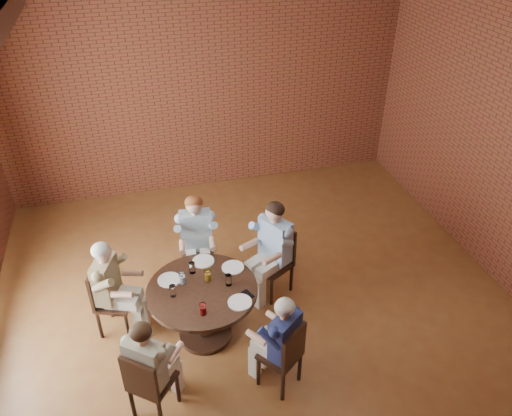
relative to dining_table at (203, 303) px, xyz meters
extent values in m
plane|color=brown|center=(0.71, 0.00, -0.53)|extent=(7.00, 7.00, 0.00)
plane|color=white|center=(0.71, 0.00, 2.87)|extent=(7.00, 7.00, 0.00)
plane|color=brown|center=(0.71, 3.50, 1.17)|extent=(7.00, 0.00, 7.00)
cylinder|color=black|center=(0.00, 0.00, -0.50)|extent=(0.62, 0.62, 0.06)
cylinder|color=black|center=(0.00, 0.00, -0.18)|extent=(0.18, 0.18, 0.64)
cylinder|color=#331B12|center=(0.00, 0.00, 0.20)|extent=(1.24, 1.24, 0.05)
cube|color=black|center=(0.97, 0.55, -0.10)|extent=(0.59, 0.59, 0.04)
cube|color=black|center=(1.14, 0.65, 0.17)|extent=(0.25, 0.39, 0.49)
cylinder|color=black|center=(0.72, 0.62, -0.32)|extent=(0.04, 0.04, 0.41)
cylinder|color=black|center=(0.90, 0.30, -0.32)|extent=(0.04, 0.04, 0.41)
cylinder|color=black|center=(1.04, 0.81, -0.32)|extent=(0.04, 0.04, 0.41)
cylinder|color=black|center=(1.23, 0.48, -0.32)|extent=(0.04, 0.04, 0.41)
cube|color=black|center=(0.10, 0.99, -0.10)|extent=(0.45, 0.45, 0.04)
cube|color=black|center=(0.12, 1.17, 0.16)|extent=(0.42, 0.08, 0.47)
cylinder|color=black|center=(-0.09, 0.83, -0.32)|extent=(0.04, 0.04, 0.41)
cylinder|color=black|center=(0.26, 0.79, -0.32)|extent=(0.04, 0.04, 0.41)
cylinder|color=black|center=(-0.06, 1.18, -0.32)|extent=(0.04, 0.04, 0.41)
cylinder|color=black|center=(0.29, 1.15, -0.32)|extent=(0.04, 0.04, 0.41)
cube|color=black|center=(-0.97, 0.39, -0.10)|extent=(0.52, 0.52, 0.04)
cube|color=black|center=(-1.14, 0.45, 0.15)|extent=(0.18, 0.38, 0.45)
cylinder|color=black|center=(-0.88, 0.17, -0.32)|extent=(0.04, 0.04, 0.41)
cylinder|color=black|center=(-0.75, 0.48, -0.32)|extent=(0.04, 0.04, 0.41)
cylinder|color=black|center=(-1.19, 0.29, -0.32)|extent=(0.04, 0.04, 0.41)
cylinder|color=black|center=(-1.07, 0.60, -0.32)|extent=(0.04, 0.04, 0.41)
cube|color=black|center=(-0.66, -0.83, -0.10)|extent=(0.54, 0.54, 0.04)
cube|color=black|center=(-0.76, -0.97, 0.14)|extent=(0.33, 0.27, 0.44)
cylinder|color=black|center=(-0.43, -0.80, -0.32)|extent=(0.04, 0.04, 0.41)
cylinder|color=black|center=(-0.68, -0.60, -0.32)|extent=(0.04, 0.04, 0.41)
cylinder|color=black|center=(-0.63, -1.06, -0.32)|extent=(0.04, 0.04, 0.41)
cylinder|color=black|center=(-0.88, -0.86, -0.32)|extent=(0.04, 0.04, 0.41)
cube|color=black|center=(0.65, -0.85, -0.10)|extent=(0.52, 0.52, 0.04)
cube|color=black|center=(0.75, -0.98, 0.13)|extent=(0.32, 0.26, 0.43)
cylinder|color=black|center=(0.68, -0.63, -0.32)|extent=(0.04, 0.04, 0.41)
cylinder|color=black|center=(0.43, -0.82, -0.32)|extent=(0.04, 0.04, 0.41)
cylinder|color=black|center=(0.87, -0.88, -0.32)|extent=(0.04, 0.04, 0.41)
cylinder|color=black|center=(0.62, -1.07, -0.32)|extent=(0.04, 0.04, 0.41)
cylinder|color=white|center=(0.41, 0.25, 0.23)|extent=(0.26, 0.26, 0.01)
cylinder|color=white|center=(0.09, 0.46, 0.23)|extent=(0.26, 0.26, 0.01)
cylinder|color=white|center=(-0.34, 0.23, 0.23)|extent=(0.26, 0.26, 0.01)
cylinder|color=white|center=(0.35, -0.32, 0.23)|extent=(0.26, 0.26, 0.01)
cylinder|color=white|center=(0.30, -0.01, 0.29)|extent=(0.07, 0.07, 0.14)
cylinder|color=white|center=(0.09, 0.13, 0.29)|extent=(0.07, 0.07, 0.14)
cylinder|color=white|center=(-0.06, 0.30, 0.29)|extent=(0.07, 0.07, 0.14)
cylinder|color=white|center=(-0.19, 0.15, 0.29)|extent=(0.07, 0.07, 0.14)
cylinder|color=white|center=(-0.32, -0.03, 0.29)|extent=(0.07, 0.07, 0.14)
cylinder|color=white|center=(-0.05, -0.38, 0.29)|extent=(0.07, 0.07, 0.14)
cube|color=black|center=(0.47, -0.23, 0.23)|extent=(0.13, 0.17, 0.01)
camera|label=1|loc=(-0.48, -4.11, 4.03)|focal=35.00mm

